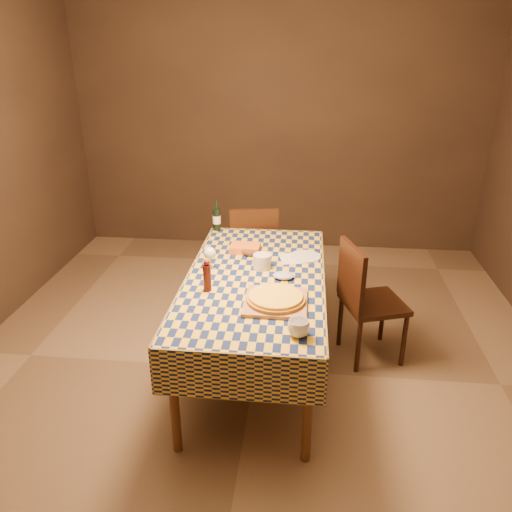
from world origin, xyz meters
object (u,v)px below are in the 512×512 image
object	(u,v)px
white_plate	(305,257)
cutting_board	(276,302)
bowl	(250,251)
pizza	(276,298)
dining_table	(255,286)
chair_far	(253,248)
chair_right	(364,296)
wine_bottle	(217,219)

from	to	relation	value
white_plate	cutting_board	bearing A→B (deg)	-103.30
cutting_board	bowl	bearing A→B (deg)	107.91
pizza	white_plate	bearing A→B (deg)	76.70
dining_table	pizza	xyz separation A→B (m)	(0.16, -0.37, 0.12)
chair_far	chair_right	bearing A→B (deg)	-42.03
dining_table	wine_bottle	size ratio (longest dim) A/B	6.97
chair_far	chair_right	world-z (taller)	same
bowl	wine_bottle	distance (m)	0.60
chair_far	white_plate	bearing A→B (deg)	-57.10
cutting_board	wine_bottle	xyz separation A→B (m)	(-0.58, 1.24, 0.09)
pizza	bowl	world-z (taller)	pizza
dining_table	chair_far	world-z (taller)	chair_far
dining_table	bowl	xyz separation A→B (m)	(-0.08, 0.38, 0.10)
dining_table	pizza	size ratio (longest dim) A/B	4.18
bowl	chair_far	world-z (taller)	chair_far
dining_table	pizza	bearing A→B (deg)	-66.07
chair_right	cutting_board	bearing A→B (deg)	-134.45
wine_bottle	chair_far	distance (m)	0.50
pizza	wine_bottle	bearing A→B (deg)	115.16
cutting_board	white_plate	world-z (taller)	cutting_board
cutting_board	bowl	world-z (taller)	bowl
bowl	wine_bottle	bearing A→B (deg)	124.75
dining_table	wine_bottle	xyz separation A→B (m)	(-0.42, 0.87, 0.18)
dining_table	bowl	size ratio (longest dim) A/B	13.03
pizza	wine_bottle	distance (m)	1.37
bowl	chair_right	distance (m)	0.91
bowl	white_plate	size ratio (longest dim) A/B	0.62
cutting_board	chair_far	world-z (taller)	chair_far
pizza	white_plate	xyz separation A→B (m)	(0.17, 0.73, -0.03)
dining_table	white_plate	xyz separation A→B (m)	(0.34, 0.36, 0.08)
dining_table	chair_right	distance (m)	0.84
cutting_board	chair_right	world-z (taller)	chair_right
dining_table	pizza	world-z (taller)	pizza
pizza	chair_far	bearing A→B (deg)	101.48
white_plate	chair_right	world-z (taller)	chair_right
bowl	dining_table	bearing A→B (deg)	-78.40
chair_far	bowl	bearing A→B (deg)	-85.70
pizza	chair_right	world-z (taller)	chair_right
white_plate	chair_far	distance (m)	0.89
wine_bottle	chair_right	bearing A→B (deg)	-26.97
white_plate	chair_far	bearing A→B (deg)	122.90
white_plate	chair_right	bearing A→B (deg)	-12.67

